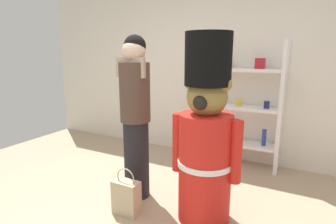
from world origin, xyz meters
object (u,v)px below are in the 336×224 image
merchandise_shelf (238,104)px  teddy_bear_guard (206,139)px  person_shopper (135,114)px  shopping_bag (126,197)px

merchandise_shelf → teddy_bear_guard: bearing=-87.0°
person_shopper → shopping_bag: size_ratio=3.64×
person_shopper → shopping_bag: 0.84m
merchandise_shelf → person_shopper: 1.59m
person_shopper → shopping_bag: person_shopper is taller
merchandise_shelf → teddy_bear_guard: (0.08, -1.48, -0.07)m
merchandise_shelf → shopping_bag: 1.99m
shopping_bag → teddy_bear_guard: bearing=22.1°
person_shopper → merchandise_shelf: bearing=62.7°
merchandise_shelf → teddy_bear_guard: teddy_bear_guard is taller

